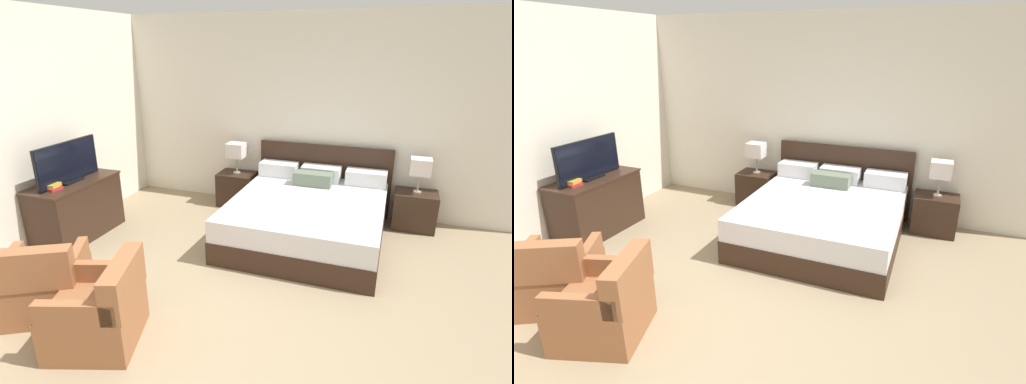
% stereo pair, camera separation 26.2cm
% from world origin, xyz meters
% --- Properties ---
extents(ground_plane, '(10.54, 10.54, 0.00)m').
position_xyz_m(ground_plane, '(0.00, 0.00, 0.00)').
color(ground_plane, '#998466').
extents(wall_back, '(6.60, 0.06, 2.82)m').
position_xyz_m(wall_back, '(0.00, 3.54, 1.41)').
color(wall_back, silver).
rests_on(wall_back, ground).
extents(wall_left, '(0.06, 5.31, 2.82)m').
position_xyz_m(wall_left, '(-2.73, 1.46, 1.41)').
color(wall_left, silver).
rests_on(wall_left, ground).
extents(bed, '(1.94, 2.10, 1.01)m').
position_xyz_m(bed, '(0.45, 2.49, 0.30)').
color(bed, '#332116').
rests_on(bed, ground).
extents(nightstand_left, '(0.55, 0.42, 0.51)m').
position_xyz_m(nightstand_left, '(-0.85, 3.24, 0.26)').
color(nightstand_left, '#332116').
rests_on(nightstand_left, ground).
extents(nightstand_right, '(0.55, 0.42, 0.51)m').
position_xyz_m(nightstand_right, '(1.75, 3.24, 0.26)').
color(nightstand_right, '#332116').
rests_on(nightstand_right, ground).
extents(table_lamp_left, '(0.26, 0.26, 0.47)m').
position_xyz_m(table_lamp_left, '(-0.85, 3.24, 0.87)').
color(table_lamp_left, gray).
rests_on(table_lamp_left, nightstand_left).
extents(table_lamp_right, '(0.26, 0.26, 0.47)m').
position_xyz_m(table_lamp_right, '(1.75, 3.24, 0.87)').
color(table_lamp_right, gray).
rests_on(table_lamp_right, nightstand_right).
extents(dresser, '(0.57, 1.16, 0.75)m').
position_xyz_m(dresser, '(-2.39, 1.52, 0.39)').
color(dresser, '#332116').
rests_on(dresser, ground).
extents(tv, '(0.18, 0.97, 0.51)m').
position_xyz_m(tv, '(-2.39, 1.50, 1.00)').
color(tv, black).
rests_on(tv, dresser).
extents(book_red_cover, '(0.25, 0.17, 0.03)m').
position_xyz_m(book_red_cover, '(-2.40, 1.19, 0.77)').
color(book_red_cover, '#B7282D').
rests_on(book_red_cover, dresser).
extents(book_blue_cover, '(0.23, 0.20, 0.04)m').
position_xyz_m(book_blue_cover, '(-2.41, 1.19, 0.81)').
color(book_blue_cover, gold).
rests_on(book_blue_cover, book_red_cover).
extents(armchair_by_window, '(0.93, 0.94, 0.76)m').
position_xyz_m(armchair_by_window, '(-1.50, 0.13, 0.28)').
color(armchair_by_window, '#935B38').
rests_on(armchair_by_window, ground).
extents(armchair_companion, '(0.87, 0.87, 0.76)m').
position_xyz_m(armchair_companion, '(-0.75, -0.03, 0.28)').
color(armchair_companion, '#935B38').
rests_on(armchair_companion, ground).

